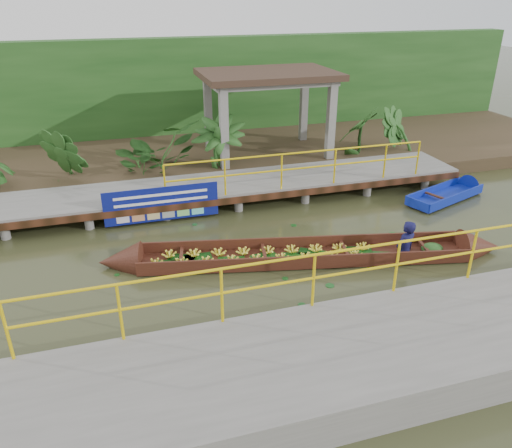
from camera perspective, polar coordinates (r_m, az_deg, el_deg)
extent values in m
plane|color=#313319|center=(11.45, -3.35, -4.27)|extent=(80.00, 80.00, 0.00)
cube|color=#362C1B|center=(18.17, -9.04, 7.67)|extent=(30.00, 8.00, 0.45)
cube|color=slate|center=(14.35, -6.73, 4.14)|extent=(16.00, 2.00, 0.15)
cube|color=black|center=(13.46, -5.92, 2.35)|extent=(16.00, 0.12, 0.18)
cylinder|color=yellow|center=(13.84, 5.16, 8.13)|extent=(7.50, 0.05, 0.05)
cylinder|color=yellow|center=(13.98, 5.09, 6.36)|extent=(7.50, 0.05, 0.05)
cylinder|color=yellow|center=(13.99, 5.08, 6.17)|extent=(0.05, 0.05, 1.00)
cylinder|color=slate|center=(13.65, -22.73, -0.17)|extent=(0.24, 0.24, 0.55)
cylinder|color=slate|center=(15.12, -22.31, 2.33)|extent=(0.24, 0.24, 0.55)
cylinder|color=slate|center=(13.54, -14.37, 0.87)|extent=(0.24, 0.24, 0.55)
cylinder|color=slate|center=(15.02, -14.76, 3.29)|extent=(0.24, 0.24, 0.55)
cylinder|color=slate|center=(13.72, -6.05, 1.89)|extent=(0.24, 0.24, 0.55)
cylinder|color=slate|center=(15.18, -7.23, 4.19)|extent=(0.24, 0.24, 0.55)
cylinder|color=slate|center=(14.18, 1.90, 2.83)|extent=(0.24, 0.24, 0.55)
cylinder|color=slate|center=(15.60, 0.03, 4.99)|extent=(0.24, 0.24, 0.55)
cylinder|color=slate|center=(14.90, 9.23, 3.64)|extent=(0.24, 0.24, 0.55)
cylinder|color=slate|center=(16.26, 6.83, 5.66)|extent=(0.24, 0.24, 0.55)
cylinder|color=slate|center=(15.84, 15.80, 4.32)|extent=(0.24, 0.24, 0.55)
cylinder|color=slate|center=(17.12, 13.03, 6.20)|extent=(0.24, 0.24, 0.55)
cylinder|color=slate|center=(13.72, -6.05, 1.89)|extent=(0.24, 0.24, 0.55)
cube|color=slate|center=(8.32, 10.78, -15.17)|extent=(18.00, 2.40, 0.70)
cylinder|color=yellow|center=(8.41, 8.02, -3.32)|extent=(10.00, 0.05, 0.05)
cylinder|color=yellow|center=(8.63, 7.84, -5.94)|extent=(10.00, 0.05, 0.05)
cylinder|color=yellow|center=(8.65, 7.82, -6.23)|extent=(0.05, 0.05, 1.00)
cube|color=slate|center=(15.72, -3.66, 10.38)|extent=(0.25, 0.25, 2.80)
cube|color=slate|center=(16.88, 8.54, 11.19)|extent=(0.25, 0.25, 2.80)
cube|color=slate|center=(18.00, -5.48, 12.24)|extent=(0.25, 0.25, 2.80)
cube|color=slate|center=(19.02, 5.47, 12.94)|extent=(0.25, 0.25, 2.80)
cube|color=slate|center=(17.06, 1.36, 16.07)|extent=(4.00, 2.60, 0.12)
cube|color=#38261C|center=(17.03, 1.37, 16.73)|extent=(4.40, 3.00, 0.20)
cube|color=#1A4416|center=(20.16, -10.48, 14.52)|extent=(30.00, 0.80, 4.00)
cube|color=#34180E|center=(11.53, 5.60, -3.80)|extent=(7.53, 2.48, 0.06)
cube|color=#34180E|center=(11.87, 5.24, -2.15)|extent=(7.35, 1.61, 0.32)
cube|color=#34180E|center=(11.06, 6.04, -4.38)|extent=(7.35, 1.61, 0.32)
cone|color=#34180E|center=(11.54, -15.29, -4.20)|extent=(1.10, 1.08, 0.90)
cone|color=#34180E|center=(12.87, 24.23, -2.44)|extent=(1.10, 1.08, 0.90)
ellipsoid|color=#1A4416|center=(12.35, 19.46, -2.66)|extent=(0.60, 0.51, 0.24)
imported|color=#10103B|center=(11.79, 17.05, 0.28)|extent=(0.66, 0.53, 1.58)
cube|color=#0E219B|center=(15.69, 20.73, 2.88)|extent=(2.72, 1.63, 0.09)
cube|color=#0E219B|center=(15.84, 19.63, 3.68)|extent=(2.47, 0.95, 0.26)
cube|color=#0E219B|center=(15.47, 21.97, 2.77)|extent=(2.47, 0.95, 0.26)
cube|color=#0E219B|center=(14.62, 17.94, 2.15)|extent=(0.32, 0.75, 0.26)
cone|color=#0E219B|center=(16.88, 23.56, 4.13)|extent=(0.74, 0.87, 0.73)
cube|color=black|center=(15.29, 19.90, 3.01)|extent=(0.35, 0.77, 0.04)
cube|color=navy|center=(13.25, -10.71, 2.26)|extent=(2.98, 0.03, 0.93)
cube|color=white|center=(13.13, -10.80, 3.31)|extent=(2.42, 0.01, 0.07)
cube|color=white|center=(13.21, -10.73, 2.51)|extent=(2.42, 0.01, 0.07)
imported|color=#1A4416|center=(15.69, -20.66, 7.35)|extent=(1.25, 1.25, 1.56)
imported|color=#1A4416|center=(15.69, -11.50, 8.48)|extent=(1.25, 1.25, 1.56)
imported|color=#1A4416|center=(15.98, -4.29, 9.22)|extent=(1.25, 1.25, 1.56)
imported|color=#1A4416|center=(17.70, 11.96, 10.34)|extent=(1.25, 1.25, 1.56)
imported|color=#1A4416|center=(18.45, 16.14, 10.50)|extent=(1.25, 1.25, 1.56)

